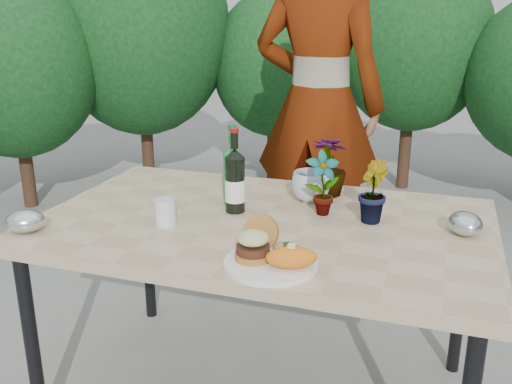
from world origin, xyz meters
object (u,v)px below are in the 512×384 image
(patio_table, at_px, (263,235))
(person, at_px, (318,105))
(dinner_plate, at_px, (271,264))
(wine_bottle, at_px, (235,182))

(patio_table, distance_m, person, 1.19)
(dinner_plate, bearing_deg, person, 97.43)
(patio_table, relative_size, person, 0.82)
(dinner_plate, bearing_deg, patio_table, 111.09)
(patio_table, xyz_separation_m, wine_bottle, (-0.13, 0.05, 0.17))
(patio_table, bearing_deg, dinner_plate, -68.91)
(patio_table, distance_m, dinner_plate, 0.39)
(person, bearing_deg, patio_table, 97.53)
(wine_bottle, height_order, person, person)
(patio_table, xyz_separation_m, dinner_plate, (0.14, -0.36, 0.06))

